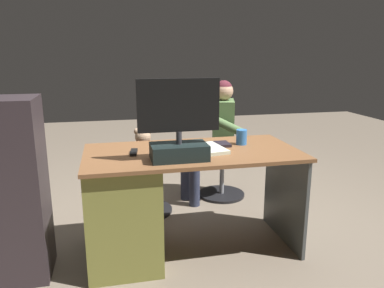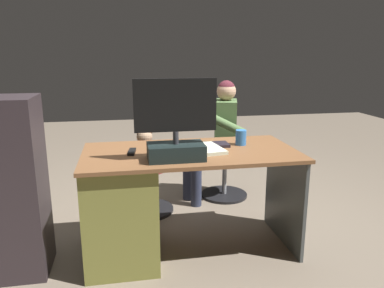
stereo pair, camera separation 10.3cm
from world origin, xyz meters
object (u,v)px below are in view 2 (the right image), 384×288
at_px(tv_remote, 132,152).
at_px(keyboard, 200,145).
at_px(person, 218,131).
at_px(cup, 241,137).
at_px(office_chair_teddy, 146,183).
at_px(monitor, 176,134).
at_px(computer_mouse, 160,147).
at_px(desk, 136,202).
at_px(visitor_chair, 225,170).
at_px(teddy_bear, 145,147).

bearing_deg(tv_remote, keyboard, -162.44).
xyz_separation_m(tv_remote, person, (-0.83, -0.90, -0.08)).
relative_size(cup, tv_remote, 0.73).
xyz_separation_m(tv_remote, office_chair_teddy, (-0.12, -0.70, -0.49)).
distance_m(monitor, office_chair_teddy, 1.12).
bearing_deg(keyboard, person, -112.87).
distance_m(monitor, cup, 0.60).
bearing_deg(computer_mouse, office_chair_teddy, -83.75).
distance_m(desk, keyboard, 0.60).
height_order(visitor_chair, person, person).
xyz_separation_m(cup, person, (-0.04, -0.82, -0.13)).
height_order(tv_remote, teddy_bear, teddy_bear).
distance_m(keyboard, visitor_chair, 1.06).
bearing_deg(desk, person, -131.54).
relative_size(monitor, computer_mouse, 5.32).
bearing_deg(keyboard, computer_mouse, 3.74).
xyz_separation_m(teddy_bear, visitor_chair, (-0.78, -0.21, -0.33)).
bearing_deg(tv_remote, desk, 131.22).
bearing_deg(monitor, teddy_bear, -80.92).
distance_m(cup, tv_remote, 0.79).
xyz_separation_m(tv_remote, teddy_bear, (-0.12, -0.71, -0.15)).
xyz_separation_m(keyboard, visitor_chair, (-0.43, -0.84, -0.48)).
bearing_deg(office_chair_teddy, person, -164.04).
bearing_deg(monitor, visitor_chair, -119.46).
bearing_deg(keyboard, visitor_chair, -116.81).
xyz_separation_m(keyboard, computer_mouse, (0.29, 0.02, 0.01)).
xyz_separation_m(computer_mouse, visitor_chair, (-0.71, -0.86, -0.49)).
bearing_deg(tv_remote, teddy_bear, -92.37).
height_order(keyboard, teddy_bear, teddy_bear).
relative_size(desk, tv_remote, 9.75).
height_order(desk, computer_mouse, computer_mouse).
bearing_deg(monitor, keyboard, -126.53).
height_order(keyboard, computer_mouse, computer_mouse).
bearing_deg(desk, teddy_bear, -98.81).
bearing_deg(teddy_bear, office_chair_teddy, 90.00).
bearing_deg(office_chair_teddy, visitor_chair, -164.04).
relative_size(keyboard, tv_remote, 2.80).
height_order(computer_mouse, tv_remote, computer_mouse).
distance_m(tv_remote, person, 1.23).
distance_m(monitor, visitor_chair, 1.44).
height_order(desk, person, person).
height_order(cup, teddy_bear, cup).
bearing_deg(tv_remote, monitor, 151.10).
xyz_separation_m(visitor_chair, person, (0.08, 0.02, 0.40)).
bearing_deg(computer_mouse, keyboard, -176.26).
distance_m(office_chair_teddy, visitor_chair, 0.81).
bearing_deg(office_chair_teddy, computer_mouse, 96.25).
bearing_deg(monitor, tv_remote, -36.40).
height_order(computer_mouse, office_chair_teddy, computer_mouse).
xyz_separation_m(desk, computer_mouse, (-0.18, -0.08, 0.36)).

